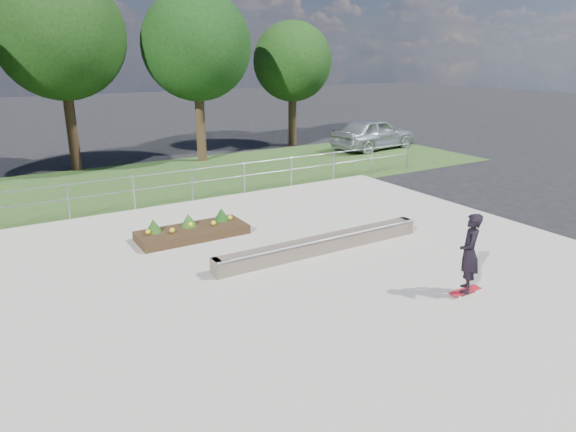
{
  "coord_description": "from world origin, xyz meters",
  "views": [
    {
      "loc": [
        -6.07,
        -8.8,
        4.95
      ],
      "look_at": [
        0.2,
        1.5,
        1.1
      ],
      "focal_mm": 32.0,
      "sensor_mm": 36.0,
      "label": 1
    }
  ],
  "objects_px": {
    "planter_bed": "(192,230)",
    "parked_car": "(374,134)",
    "grind_ledge": "(322,244)",
    "skateboarder": "(469,253)"
  },
  "relations": [
    {
      "from": "planter_bed",
      "to": "skateboarder",
      "type": "height_order",
      "value": "skateboarder"
    },
    {
      "from": "grind_ledge",
      "to": "skateboarder",
      "type": "bearing_deg",
      "value": -71.0
    },
    {
      "from": "grind_ledge",
      "to": "skateboarder",
      "type": "xyz_separation_m",
      "value": [
        1.23,
        -3.56,
        0.72
      ]
    },
    {
      "from": "grind_ledge",
      "to": "planter_bed",
      "type": "height_order",
      "value": "planter_bed"
    },
    {
      "from": "planter_bed",
      "to": "parked_car",
      "type": "relative_size",
      "value": 0.61
    },
    {
      "from": "parked_car",
      "to": "grind_ledge",
      "type": "bearing_deg",
      "value": 128.44
    },
    {
      "from": "skateboarder",
      "to": "parked_car",
      "type": "xyz_separation_m",
      "value": [
        9.76,
        14.5,
        -0.15
      ]
    },
    {
      "from": "grind_ledge",
      "to": "planter_bed",
      "type": "relative_size",
      "value": 2.0
    },
    {
      "from": "grind_ledge",
      "to": "parked_car",
      "type": "relative_size",
      "value": 1.22
    },
    {
      "from": "skateboarder",
      "to": "parked_car",
      "type": "relative_size",
      "value": 0.36
    }
  ]
}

